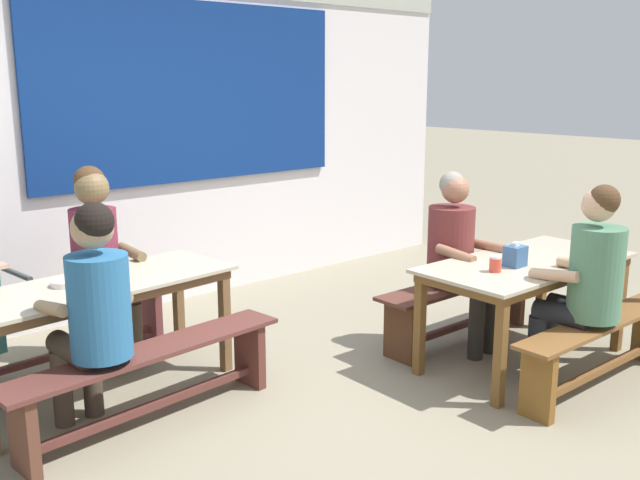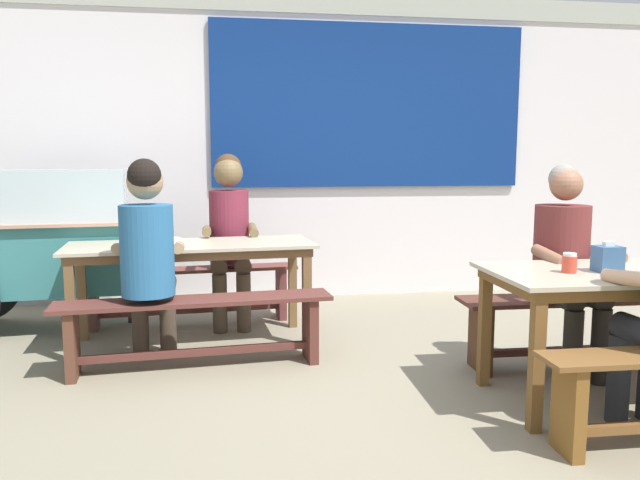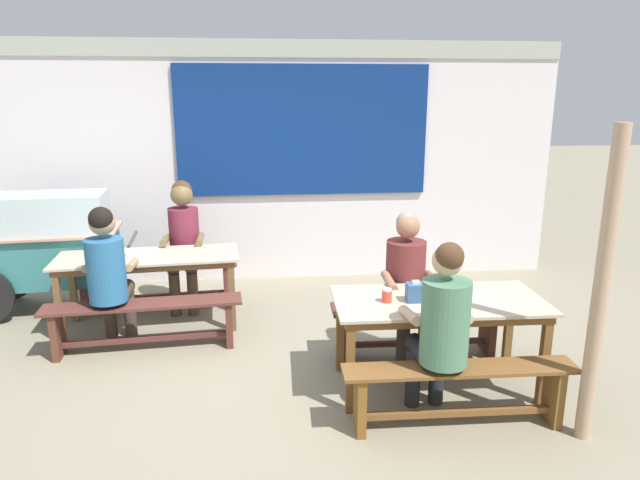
{
  "view_description": "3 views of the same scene",
  "coord_description": "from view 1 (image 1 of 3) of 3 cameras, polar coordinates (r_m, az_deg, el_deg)",
  "views": [
    {
      "loc": [
        -2.9,
        -2.96,
        1.92
      ],
      "look_at": [
        -0.13,
        0.17,
        0.97
      ],
      "focal_mm": 40.02,
      "sensor_mm": 36.0,
      "label": 1
    },
    {
      "loc": [
        -0.94,
        -3.37,
        1.31
      ],
      "look_at": [
        -0.33,
        0.64,
        0.78
      ],
      "focal_mm": 34.77,
      "sensor_mm": 36.0,
      "label": 2
    },
    {
      "loc": [
        -0.06,
        -4.24,
        2.21
      ],
      "look_at": [
        0.39,
        0.25,
        1.03
      ],
      "focal_mm": 31.33,
      "sensor_mm": 36.0,
      "label": 3
    }
  ],
  "objects": [
    {
      "name": "bench_far_back",
      "position": [
        5.1,
        -20.33,
        -6.63
      ],
      "size": [
        1.72,
        0.39,
        0.45
      ],
      "color": "brown",
      "rests_on": "ground_plane"
    },
    {
      "name": "person_left_back_turned",
      "position": [
        3.95,
        -17.63,
        -5.07
      ],
      "size": [
        0.44,
        0.56,
        1.32
      ],
      "color": "#47392D",
      "rests_on": "ground_plane"
    },
    {
      "name": "tissue_box",
      "position": [
        4.81,
        15.34,
        -1.23
      ],
      "size": [
        0.13,
        0.11,
        0.16
      ],
      "color": "#385E8F",
      "rests_on": "dining_table_near"
    },
    {
      "name": "backdrop_wall",
      "position": [
        6.18,
        -13.36,
        8.44
      ],
      "size": [
        6.96,
        0.23,
        2.82
      ],
      "color": "white",
      "rests_on": "ground_plane"
    },
    {
      "name": "dining_table_far",
      "position": [
        4.52,
        -17.52,
        -4.2
      ],
      "size": [
        1.76,
        0.79,
        0.72
      ],
      "color": "#C0B69A",
      "rests_on": "ground_plane"
    },
    {
      "name": "condiment_jar",
      "position": [
        4.64,
        13.84,
        -1.89
      ],
      "size": [
        0.07,
        0.07,
        0.1
      ],
      "color": "#DA4532",
      "rests_on": "dining_table_near"
    },
    {
      "name": "dining_table_near",
      "position": [
        5.02,
        16.21,
        -2.42
      ],
      "size": [
        1.59,
        0.79,
        0.72
      ],
      "color": "#BDB097",
      "rests_on": "ground_plane"
    },
    {
      "name": "person_right_near_table",
      "position": [
        5.18,
        10.91,
        -0.78
      ],
      "size": [
        0.45,
        0.53,
        1.28
      ],
      "color": "#292621",
      "rests_on": "ground_plane"
    },
    {
      "name": "bench_near_back",
      "position": [
        5.42,
        11.07,
        -4.86
      ],
      "size": [
        1.51,
        0.35,
        0.45
      ],
      "color": "#512C22",
      "rests_on": "ground_plane"
    },
    {
      "name": "person_center_facing",
      "position": [
        5.06,
        -17.27,
        -0.86
      ],
      "size": [
        0.43,
        0.54,
        1.35
      ],
      "color": "#4D3E31",
      "rests_on": "ground_plane"
    },
    {
      "name": "bench_near_front",
      "position": [
        4.85,
        21.46,
        -7.73
      ],
      "size": [
        1.59,
        0.28,
        0.45
      ],
      "color": "brown",
      "rests_on": "ground_plane"
    },
    {
      "name": "soup_bowl",
      "position": [
        4.48,
        -19.68,
        -3.26
      ],
      "size": [
        0.17,
        0.17,
        0.04
      ],
      "primitive_type": "cylinder",
      "color": "silver",
      "rests_on": "dining_table_far"
    },
    {
      "name": "person_near_front",
      "position": [
        4.64,
        20.51,
        -2.76
      ],
      "size": [
        0.45,
        0.53,
        1.32
      ],
      "color": "#21242A",
      "rests_on": "ground_plane"
    },
    {
      "name": "bench_far_front",
      "position": [
        4.18,
        -13.42,
        -10.35
      ],
      "size": [
        1.72,
        0.42,
        0.45
      ],
      "color": "brown",
      "rests_on": "ground_plane"
    },
    {
      "name": "ground_plane",
      "position": [
        4.57,
        2.71,
        -12.1
      ],
      "size": [
        40.0,
        40.0,
        0.0
      ],
      "primitive_type": "plane",
      "color": "gray"
    }
  ]
}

